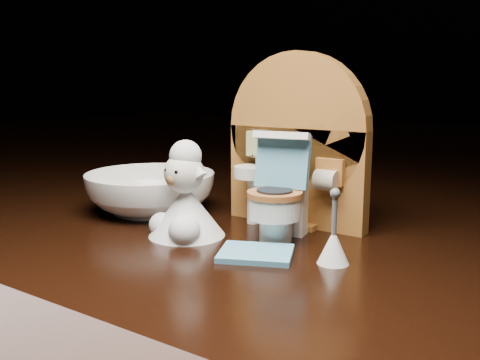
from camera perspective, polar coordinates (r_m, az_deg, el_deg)
name	(u,v)px	position (r m, az deg, el deg)	size (l,w,h in m)	color
backdrop_panel	(296,151)	(0.47, 5.95, 3.15)	(0.13, 0.05, 0.15)	#9B5D24
toy_toilet	(279,200)	(0.43, 4.24, -2.14)	(0.05, 0.06, 0.09)	white
bath_mat	(256,253)	(0.39, 1.71, -7.83)	(0.05, 0.04, 0.00)	#4E91B1
toilet_brush	(333,244)	(0.38, 9.94, -6.75)	(0.02, 0.02, 0.05)	white
plush_lamb	(185,203)	(0.44, -5.89, -2.42)	(0.06, 0.06, 0.08)	silver
ceramic_bowl	(151,193)	(0.52, -9.52, -1.33)	(0.12, 0.12, 0.04)	white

